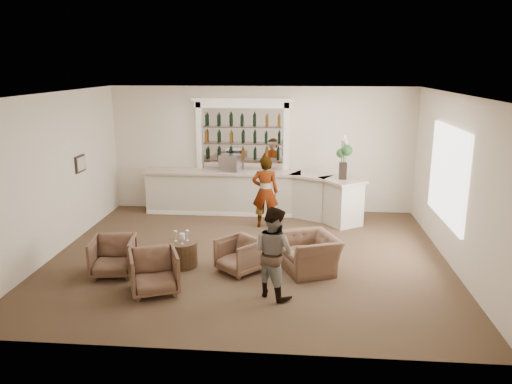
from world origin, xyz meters
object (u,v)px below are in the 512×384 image
(armchair_far, at_px, (310,253))
(espresso_machine, at_px, (230,163))
(armchair_center, at_px, (154,272))
(cocktail_table, at_px, (182,254))
(sommelier, at_px, (265,192))
(guest, at_px, (273,252))
(armchair_left, at_px, (113,256))
(flower_vase, at_px, (343,154))
(armchair_right, at_px, (239,255))
(bar_counter, at_px, (254,193))

(armchair_far, relative_size, espresso_machine, 2.15)
(armchair_center, relative_size, armchair_far, 0.76)
(cocktail_table, xyz_separation_m, sommelier, (1.45, 2.60, 0.62))
(cocktail_table, xyz_separation_m, guest, (1.84, -1.13, 0.53))
(armchair_left, bearing_deg, flower_vase, 29.45)
(armchair_center, distance_m, espresso_machine, 4.93)
(armchair_right, bearing_deg, bar_counter, 132.85)
(guest, height_order, armchair_left, guest)
(bar_counter, distance_m, armchair_left, 4.68)
(sommelier, bearing_deg, armchair_center, 64.54)
(armchair_center, height_order, armchair_far, armchair_center)
(armchair_left, distance_m, espresso_machine, 4.55)
(armchair_right, distance_m, espresso_machine, 3.99)
(guest, xyz_separation_m, flower_vase, (1.46, 4.12, 0.96))
(cocktail_table, bearing_deg, armchair_center, -100.19)
(cocktail_table, xyz_separation_m, armchair_left, (-1.19, -0.51, 0.11))
(sommelier, relative_size, flower_vase, 1.63)
(sommelier, distance_m, armchair_far, 2.85)
(armchair_far, bearing_deg, espresso_machine, -173.32)
(cocktail_table, distance_m, armchair_center, 1.20)
(sommelier, xyz_separation_m, guest, (0.40, -3.73, -0.09))
(armchair_right, distance_m, armchair_far, 1.34)
(armchair_left, bearing_deg, cocktail_table, 14.84)
(armchair_left, bearing_deg, sommelier, 41.27)
(bar_counter, height_order, armchair_center, bar_counter)
(guest, distance_m, armchair_left, 3.12)
(armchair_center, xyz_separation_m, flower_vase, (3.52, 4.17, 1.37))
(armchair_left, xyz_separation_m, armchair_center, (0.97, -0.67, 0.01))
(bar_counter, height_order, sommelier, sommelier)
(bar_counter, xyz_separation_m, armchair_far, (1.40, -3.58, -0.23))
(armchair_right, bearing_deg, sommelier, 125.76)
(guest, relative_size, armchair_left, 1.97)
(espresso_machine, bearing_deg, guest, -62.88)
(sommelier, distance_m, flower_vase, 2.09)
(bar_counter, xyz_separation_m, armchair_right, (0.07, -3.76, -0.24))
(armchair_center, height_order, espresso_machine, espresso_machine)
(flower_vase, bearing_deg, armchair_left, -142.07)
(bar_counter, bearing_deg, armchair_center, -105.25)
(cocktail_table, distance_m, espresso_machine, 3.80)
(bar_counter, relative_size, sommelier, 3.28)
(armchair_center, bearing_deg, armchair_left, 123.58)
(espresso_machine, bearing_deg, flower_vase, -1.40)
(guest, bearing_deg, espresso_machine, -35.33)
(armchair_center, relative_size, armchair_right, 1.12)
(sommelier, height_order, flower_vase, flower_vase)
(armchair_left, distance_m, armchair_center, 1.18)
(cocktail_table, relative_size, armchair_left, 0.75)
(cocktail_table, bearing_deg, armchair_right, -9.07)
(cocktail_table, xyz_separation_m, armchair_center, (-0.21, -1.18, 0.12))
(guest, distance_m, espresso_machine, 4.97)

